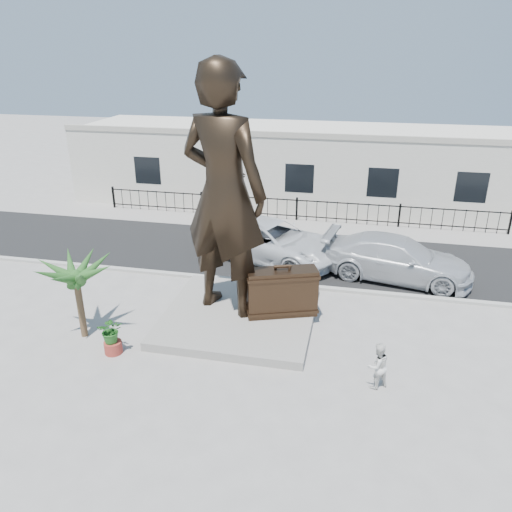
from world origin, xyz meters
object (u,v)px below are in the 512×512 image
(suitcase, at_px, (282,292))
(car_white, at_px, (272,241))
(statue, at_px, (224,193))
(tourist, at_px, (377,366))

(suitcase, distance_m, car_white, 5.52)
(statue, bearing_deg, tourist, 166.24)
(suitcase, xyz_separation_m, car_white, (-1.34, 5.35, -0.25))
(tourist, xyz_separation_m, car_white, (-4.57, 8.42, 0.19))
(tourist, bearing_deg, suitcase, -78.60)
(suitcase, bearing_deg, car_white, 84.28)
(statue, bearing_deg, suitcase, -165.57)
(statue, bearing_deg, car_white, -80.09)
(tourist, distance_m, car_white, 9.58)
(tourist, bearing_deg, car_white, -96.58)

